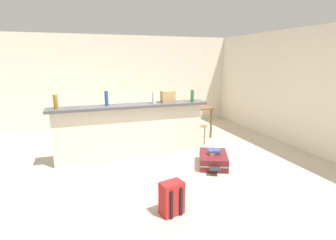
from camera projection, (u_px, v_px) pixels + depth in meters
The scene contains 15 objects.
ground_plane at pixel (161, 163), 4.91m from camera, with size 13.00×13.00×0.05m, color beige.
wall_back at pixel (128, 81), 7.43m from camera, with size 6.60×0.10×2.50m, color silver.
wall_right at pixel (287, 87), 5.87m from camera, with size 0.10×6.00×2.50m, color silver.
partition_half_wall at pixel (132, 133), 5.02m from camera, with size 2.80×0.20×0.99m, color silver.
bar_countertop at pixel (131, 106), 4.90m from camera, with size 2.96×0.40×0.05m, color #4C4C51.
bottle_amber at pixel (56, 102), 4.48m from camera, with size 0.07×0.07×0.24m, color #9E661E.
bottle_blue at pixel (106, 98), 4.77m from camera, with size 0.07×0.07×0.27m, color #284C89.
bottle_clear at pixel (154, 98), 4.99m from camera, with size 0.07×0.07×0.23m, color silver.
bottle_green at pixel (192, 96), 5.18m from camera, with size 0.07×0.07×0.23m, color #2D6B38.
grocery_bag at pixel (168, 97), 5.15m from camera, with size 0.26×0.18×0.22m, color tan.
dining_table at pixel (187, 110), 6.42m from camera, with size 1.10×0.80×0.74m.
dining_chair_near_partition at pixel (192, 121), 5.89m from camera, with size 0.48×0.48×0.93m.
suitcase_flat_maroon at pixel (213, 160), 4.71m from camera, with size 0.74×0.89×0.22m.
backpack_red at pixel (171, 198), 3.23m from camera, with size 0.31×0.29×0.42m.
book_stack at pixel (214, 152), 4.70m from camera, with size 0.25×0.21×0.07m.
Camera 1 is at (-1.39, -4.38, 1.88)m, focal length 28.12 mm.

